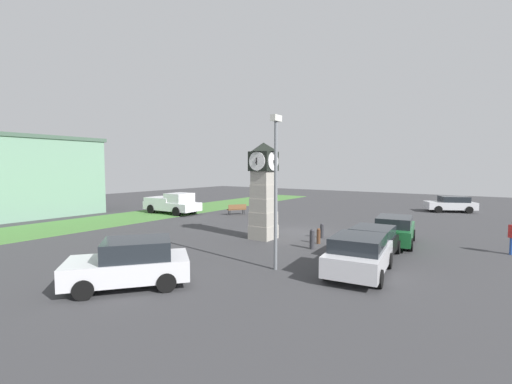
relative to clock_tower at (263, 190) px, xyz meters
The scene contains 14 objects.
ground_plane 3.93m from the clock_tower, 13.03° to the right, with size 76.72×76.72×0.00m, color #38383A.
clock_tower is the anchor object (origin of this frame).
bollard_near_tower 4.15m from the clock_tower, 52.01° to the right, with size 0.22×0.22×0.86m.
bollard_mid_row 3.98m from the clock_tower, 78.54° to the right, with size 0.20×0.20×0.84m.
bollard_far_row 4.12m from the clock_tower, 101.02° to the right, with size 0.25×0.25×1.01m.
car_navy_sedan 7.70m from the clock_tower, 117.10° to the right, with size 4.29×2.40×1.54m.
car_near_tower 6.69m from the clock_tower, 94.76° to the right, with size 3.90×2.09×1.42m.
car_by_building 7.36m from the clock_tower, 67.08° to the right, with size 4.39×2.33×1.52m.
car_far_lot 9.35m from the clock_tower, behind, with size 4.34×4.06×1.62m.
car_silver_hatch 21.14m from the clock_tower, 21.37° to the right, with size 3.44×4.51×1.44m.
pickup_truck 13.23m from the clock_tower, 71.17° to the left, with size 2.36×5.30×1.85m.
bench 10.42m from the clock_tower, 46.43° to the left, with size 1.62×1.34×0.90m.
street_lamp_near_road 5.98m from the clock_tower, 141.87° to the right, with size 0.50×0.24×6.12m.
grass_verge_far 14.25m from the clock_tower, 74.04° to the left, with size 46.03×5.80×0.04m, color #477A38.
Camera 1 is at (-18.86, -10.04, 4.10)m, focal length 24.00 mm.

